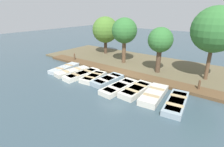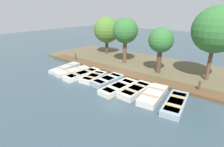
{
  "view_description": "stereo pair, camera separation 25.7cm",
  "coord_description": "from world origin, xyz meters",
  "px_view_note": "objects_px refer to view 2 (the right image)",
  "views": [
    {
      "loc": [
        11.6,
        8.39,
        5.72
      ],
      "look_at": [
        0.59,
        0.11,
        0.65
      ],
      "focal_mm": 28.0,
      "sensor_mm": 36.0,
      "label": 1
    },
    {
      "loc": [
        11.44,
        8.6,
        5.72
      ],
      "look_at": [
        0.59,
        0.11,
        0.65
      ],
      "focal_mm": 28.0,
      "sensor_mm": 36.0,
      "label": 2
    }
  ],
  "objects_px": {
    "rowboat_2": "(82,74)",
    "mooring_post_near": "(76,57)",
    "mooring_post_far": "(199,87)",
    "park_tree_far_left": "(107,30)",
    "rowboat_8": "(175,103)",
    "park_tree_center": "(161,41)",
    "rowboat_1": "(73,71)",
    "rowboat_6": "(136,90)",
    "rowboat_3": "(93,77)",
    "rowboat_0": "(65,68)",
    "rowboat_4": "(108,80)",
    "rowboat_5": "(119,87)",
    "park_tree_right": "(216,30)",
    "rowboat_7": "(153,95)",
    "park_tree_left": "(125,31)"
  },
  "relations": [
    {
      "from": "rowboat_3",
      "to": "rowboat_6",
      "type": "relative_size",
      "value": 0.9
    },
    {
      "from": "rowboat_3",
      "to": "rowboat_4",
      "type": "distance_m",
      "value": 1.44
    },
    {
      "from": "rowboat_1",
      "to": "park_tree_center",
      "type": "relative_size",
      "value": 0.79
    },
    {
      "from": "rowboat_4",
      "to": "rowboat_5",
      "type": "distance_m",
      "value": 1.65
    },
    {
      "from": "rowboat_3",
      "to": "rowboat_6",
      "type": "xyz_separation_m",
      "value": [
        0.07,
        4.28,
        0.02
      ]
    },
    {
      "from": "rowboat_7",
      "to": "park_tree_left",
      "type": "distance_m",
      "value": 8.73
    },
    {
      "from": "mooring_post_far",
      "to": "park_tree_far_left",
      "type": "relative_size",
      "value": 0.2
    },
    {
      "from": "rowboat_6",
      "to": "park_tree_right",
      "type": "distance_m",
      "value": 7.68
    },
    {
      "from": "mooring_post_near",
      "to": "park_tree_left",
      "type": "distance_m",
      "value": 6.51
    },
    {
      "from": "rowboat_0",
      "to": "mooring_post_far",
      "type": "xyz_separation_m",
      "value": [
        -2.66,
        11.9,
        0.31
      ]
    },
    {
      "from": "rowboat_1",
      "to": "mooring_post_near",
      "type": "bearing_deg",
      "value": -124.96
    },
    {
      "from": "rowboat_0",
      "to": "rowboat_8",
      "type": "distance_m",
      "value": 11.22
    },
    {
      "from": "rowboat_8",
      "to": "park_tree_far_left",
      "type": "relative_size",
      "value": 0.71
    },
    {
      "from": "mooring_post_near",
      "to": "park_tree_left",
      "type": "bearing_deg",
      "value": 117.13
    },
    {
      "from": "rowboat_0",
      "to": "rowboat_1",
      "type": "distance_m",
      "value": 1.45
    },
    {
      "from": "rowboat_1",
      "to": "rowboat_5",
      "type": "relative_size",
      "value": 0.98
    },
    {
      "from": "park_tree_left",
      "to": "park_tree_center",
      "type": "xyz_separation_m",
      "value": [
        0.76,
        4.29,
        -0.47
      ]
    },
    {
      "from": "rowboat_5",
      "to": "mooring_post_near",
      "type": "xyz_separation_m",
      "value": [
        -3.13,
        -8.46,
        0.3
      ]
    },
    {
      "from": "rowboat_6",
      "to": "park_tree_right",
      "type": "relative_size",
      "value": 0.51
    },
    {
      "from": "park_tree_center",
      "to": "rowboat_6",
      "type": "bearing_deg",
      "value": 4.59
    },
    {
      "from": "rowboat_0",
      "to": "rowboat_7",
      "type": "relative_size",
      "value": 1.05
    },
    {
      "from": "rowboat_8",
      "to": "rowboat_7",
      "type": "bearing_deg",
      "value": -101.9
    },
    {
      "from": "rowboat_2",
      "to": "rowboat_4",
      "type": "distance_m",
      "value": 2.69
    },
    {
      "from": "park_tree_far_left",
      "to": "rowboat_6",
      "type": "bearing_deg",
      "value": 49.79
    },
    {
      "from": "rowboat_7",
      "to": "rowboat_0",
      "type": "bearing_deg",
      "value": -96.69
    },
    {
      "from": "rowboat_8",
      "to": "mooring_post_near",
      "type": "bearing_deg",
      "value": -110.19
    },
    {
      "from": "mooring_post_far",
      "to": "park_tree_center",
      "type": "height_order",
      "value": "park_tree_center"
    },
    {
      "from": "rowboat_8",
      "to": "mooring_post_far",
      "type": "relative_size",
      "value": 3.6
    },
    {
      "from": "rowboat_7",
      "to": "mooring_post_near",
      "type": "distance_m",
      "value": 11.45
    },
    {
      "from": "rowboat_8",
      "to": "park_tree_center",
      "type": "height_order",
      "value": "park_tree_center"
    },
    {
      "from": "rowboat_4",
      "to": "rowboat_8",
      "type": "distance_m",
      "value": 5.77
    },
    {
      "from": "rowboat_8",
      "to": "mooring_post_near",
      "type": "distance_m",
      "value": 13.0
    },
    {
      "from": "rowboat_5",
      "to": "park_tree_right",
      "type": "height_order",
      "value": "park_tree_right"
    },
    {
      "from": "rowboat_6",
      "to": "rowboat_0",
      "type": "bearing_deg",
      "value": -88.38
    },
    {
      "from": "park_tree_center",
      "to": "rowboat_2",
      "type": "bearing_deg",
      "value": -46.91
    },
    {
      "from": "rowboat_8",
      "to": "rowboat_3",
      "type": "bearing_deg",
      "value": -98.31
    },
    {
      "from": "rowboat_0",
      "to": "park_tree_left",
      "type": "relative_size",
      "value": 0.71
    },
    {
      "from": "rowboat_2",
      "to": "mooring_post_near",
      "type": "bearing_deg",
      "value": -118.95
    },
    {
      "from": "rowboat_4",
      "to": "rowboat_7",
      "type": "bearing_deg",
      "value": 91.83
    },
    {
      "from": "rowboat_4",
      "to": "park_tree_right",
      "type": "distance_m",
      "value": 9.2
    },
    {
      "from": "rowboat_2",
      "to": "rowboat_3",
      "type": "xyz_separation_m",
      "value": [
        -0.19,
        1.24,
        -0.02
      ]
    },
    {
      "from": "rowboat_7",
      "to": "mooring_post_near",
      "type": "xyz_separation_m",
      "value": [
        -2.75,
        -11.11,
        0.27
      ]
    },
    {
      "from": "rowboat_5",
      "to": "rowboat_6",
      "type": "relative_size",
      "value": 1.12
    },
    {
      "from": "rowboat_1",
      "to": "rowboat_6",
      "type": "bearing_deg",
      "value": 100.61
    },
    {
      "from": "rowboat_6",
      "to": "mooring_post_near",
      "type": "height_order",
      "value": "mooring_post_near"
    },
    {
      "from": "rowboat_8",
      "to": "park_tree_left",
      "type": "height_order",
      "value": "park_tree_left"
    },
    {
      "from": "park_tree_center",
      "to": "park_tree_right",
      "type": "xyz_separation_m",
      "value": [
        -0.78,
        3.95,
        1.13
      ]
    },
    {
      "from": "rowboat_8",
      "to": "park_tree_center",
      "type": "xyz_separation_m",
      "value": [
        -4.73,
        -3.29,
        2.93
      ]
    },
    {
      "from": "rowboat_0",
      "to": "mooring_post_near",
      "type": "bearing_deg",
      "value": -159.01
    },
    {
      "from": "rowboat_3",
      "to": "rowboat_4",
      "type": "xyz_separation_m",
      "value": [
        -0.21,
        1.43,
        0.02
      ]
    }
  ]
}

